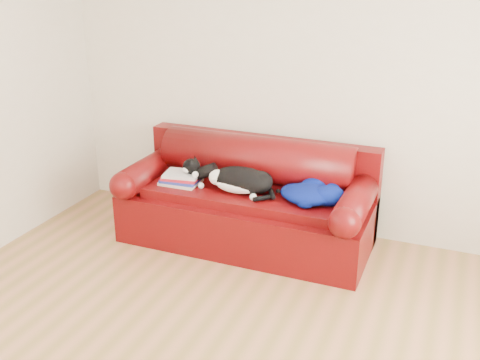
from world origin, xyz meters
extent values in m
plane|color=olive|center=(0.00, 0.00, 0.00)|extent=(4.50, 4.50, 0.00)
cube|color=beige|center=(0.00, 2.00, 1.30)|extent=(4.50, 0.02, 2.60)
cube|color=#3F0208|center=(-0.35, 1.50, 0.21)|extent=(2.10, 0.90, 0.42)
cube|color=#3F0208|center=(-0.35, 1.45, 0.45)|extent=(1.66, 0.62, 0.10)
cylinder|color=black|center=(-1.28, 1.17, 0.03)|extent=(0.06, 0.06, 0.05)
cylinder|color=black|center=(0.58, 1.17, 0.03)|extent=(0.06, 0.06, 0.05)
cylinder|color=black|center=(-1.28, 1.83, 0.03)|extent=(0.06, 0.06, 0.05)
cylinder|color=black|center=(0.58, 1.83, 0.03)|extent=(0.06, 0.06, 0.05)
cube|color=#3F0208|center=(-0.35, 1.86, 0.42)|extent=(2.10, 0.18, 0.85)
cylinder|color=#3F0208|center=(-0.35, 1.75, 0.68)|extent=(1.70, 0.40, 0.40)
cylinder|color=#3F0208|center=(-1.28, 1.50, 0.54)|extent=(0.24, 0.88, 0.24)
sphere|color=#3F0208|center=(-1.28, 1.06, 0.54)|extent=(0.24, 0.24, 0.24)
cylinder|color=#3F0208|center=(0.58, 1.50, 0.54)|extent=(0.24, 0.88, 0.24)
sphere|color=#3F0208|center=(0.58, 1.06, 0.54)|extent=(0.24, 0.24, 0.24)
cube|color=beige|center=(-0.91, 1.38, 0.51)|extent=(0.33, 0.25, 0.02)
cube|color=white|center=(-0.91, 1.38, 0.51)|extent=(0.32, 0.24, 0.02)
cube|color=#1C309B|center=(-0.91, 1.38, 0.54)|extent=(0.33, 0.26, 0.02)
cube|color=white|center=(-0.91, 1.38, 0.54)|extent=(0.32, 0.25, 0.02)
cube|color=red|center=(-0.91, 1.38, 0.56)|extent=(0.33, 0.27, 0.02)
cube|color=white|center=(-0.91, 1.38, 0.56)|extent=(0.32, 0.26, 0.02)
cube|color=silver|center=(-0.91, 1.38, 0.59)|extent=(0.33, 0.28, 0.02)
cube|color=white|center=(-0.91, 1.38, 0.59)|extent=(0.32, 0.26, 0.02)
ellipsoid|color=black|center=(-0.36, 1.40, 0.61)|extent=(0.52, 0.29, 0.21)
ellipsoid|color=white|center=(-0.38, 1.34, 0.57)|extent=(0.36, 0.17, 0.13)
ellipsoid|color=white|center=(-0.56, 1.36, 0.61)|extent=(0.15, 0.14, 0.13)
ellipsoid|color=black|center=(-0.20, 1.42, 0.59)|extent=(0.22, 0.22, 0.18)
ellipsoid|color=black|center=(-0.70, 1.39, 0.67)|extent=(0.16, 0.14, 0.13)
ellipsoid|color=white|center=(-0.72, 1.35, 0.66)|extent=(0.08, 0.06, 0.05)
sphere|color=#BF7272|center=(-0.74, 1.34, 0.66)|extent=(0.02, 0.02, 0.02)
cone|color=black|center=(-0.68, 1.36, 0.74)|extent=(0.06, 0.05, 0.06)
cone|color=black|center=(-0.68, 1.43, 0.74)|extent=(0.06, 0.05, 0.06)
cylinder|color=black|center=(-0.09, 1.39, 0.53)|extent=(0.12, 0.18, 0.05)
sphere|color=white|center=(-0.61, 1.34, 0.52)|extent=(0.05, 0.05, 0.05)
sphere|color=white|center=(-0.21, 1.28, 0.52)|extent=(0.05, 0.05, 0.05)
ellipsoid|color=#020C4C|center=(0.21, 1.43, 0.57)|extent=(0.52, 0.50, 0.14)
ellipsoid|color=#020C4C|center=(0.37, 1.43, 0.58)|extent=(0.32, 0.29, 0.16)
ellipsoid|color=#020C4C|center=(0.09, 1.46, 0.55)|extent=(0.34, 0.36, 0.10)
ellipsoid|color=#020C4C|center=(0.21, 1.56, 0.58)|extent=(0.26, 0.23, 0.16)
ellipsoid|color=#020C4C|center=(0.21, 1.32, 0.55)|extent=(0.21, 0.22, 0.10)
ellipsoid|color=silver|center=(0.31, 1.38, 0.59)|extent=(0.20, 0.12, 0.04)
camera|label=1|loc=(1.26, -2.58, 2.28)|focal=42.00mm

